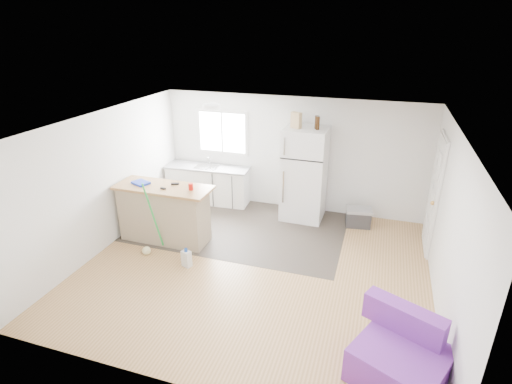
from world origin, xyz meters
The scene contains 19 objects.
room centered at (0.00, 0.00, 1.20)m, with size 5.51×5.01×2.41m.
vinyl_zone centered at (-0.73, 1.25, 0.00)m, with size 4.05×2.50×0.00m, color #2F2823.
window centered at (-1.55, 2.49, 1.55)m, with size 1.18×0.06×0.98m.
interior_door centered at (2.72, 1.55, 1.02)m, with size 0.11×0.92×2.10m.
ceiling_fixture centered at (-1.20, 1.20, 2.36)m, with size 0.30×0.30×0.07m, color white.
kitchen_cabinets centered at (-1.82, 2.21, 0.42)m, with size 1.89×0.68×1.10m.
peninsula centered at (-1.86, 0.37, 0.54)m, with size 1.74×0.67×1.07m.
refrigerator centered at (0.36, 2.09, 0.94)m, with size 0.84×0.80×1.88m.
cooler centered at (1.50, 2.01, 0.19)m, with size 0.54×0.40×0.38m.
purple_seat centered at (2.23, -1.62, 0.28)m, with size 1.22×1.22×0.77m.
cleaner_jug centered at (-1.09, -0.33, 0.15)m, with size 0.18×0.15×0.34m.
mop centered at (-1.90, -0.17, 0.23)m, with size 0.25×0.38×1.37m.
red_cup centered at (-1.29, 0.37, 1.13)m, with size 0.08×0.08×0.12m, color red.
blue_tray centered at (-2.28, 0.36, 1.09)m, with size 0.30×0.22×0.04m, color #1430C3.
tool_a centered at (-1.67, 0.51, 1.08)m, with size 0.14×0.05×0.03m, color black.
tool_b centered at (-1.77, 0.26, 1.08)m, with size 0.10×0.04×0.03m, color black.
cardboard_box centered at (0.17, 2.02, 2.03)m, with size 0.20×0.10×0.30m, color tan.
bottle_left centered at (0.58, 2.02, 2.01)m, with size 0.07×0.07×0.25m, color #331B09.
bottle_right centered at (0.55, 2.08, 2.01)m, with size 0.07×0.07×0.25m, color #331B09.
Camera 1 is at (1.73, -5.34, 3.72)m, focal length 28.00 mm.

